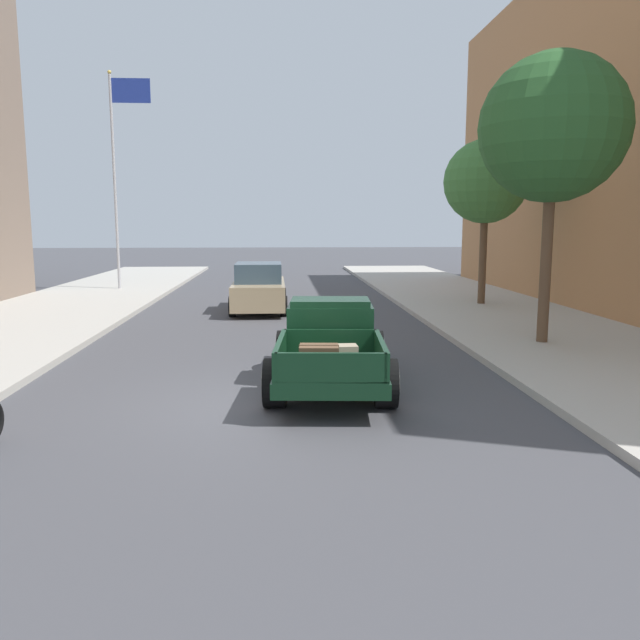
{
  "coord_description": "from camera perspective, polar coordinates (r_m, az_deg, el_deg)",
  "views": [
    {
      "loc": [
        0.2,
        -10.14,
        2.95
      ],
      "look_at": [
        1.02,
        2.58,
        1.0
      ],
      "focal_mm": 35.3,
      "sensor_mm": 36.0,
      "label": 1
    }
  ],
  "objects": [
    {
      "name": "street_tree_second",
      "position": [
        23.01,
        14.79,
        11.99
      ],
      "size": [
        2.89,
        2.89,
        5.7
      ],
      "color": "brown",
      "rests_on": "sidewalk_right"
    },
    {
      "name": "flagpole",
      "position": [
        28.99,
        -17.77,
        13.89
      ],
      "size": [
        1.74,
        0.16,
        9.16
      ],
      "color": "#B2B2B7",
      "rests_on": "sidewalk_left"
    },
    {
      "name": "hotrod_truck_dark_green",
      "position": [
        11.7,
        0.92,
        -2.12
      ],
      "size": [
        2.43,
        5.03,
        1.58
      ],
      "color": "black",
      "rests_on": "ground"
    },
    {
      "name": "street_tree_nearest",
      "position": [
        15.96,
        20.39,
        15.93
      ],
      "size": [
        3.39,
        3.39,
        6.67
      ],
      "color": "brown",
      "rests_on": "sidewalk_right"
    },
    {
      "name": "car_background_tan",
      "position": [
        21.51,
        -5.55,
        2.84
      ],
      "size": [
        1.89,
        4.31,
        1.65
      ],
      "color": "tan",
      "rests_on": "ground"
    },
    {
      "name": "ground_plane",
      "position": [
        10.56,
        -4.68,
        -7.55
      ],
      "size": [
        140.0,
        140.0,
        0.0
      ],
      "primitive_type": "plane",
      "color": "#47474C"
    }
  ]
}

